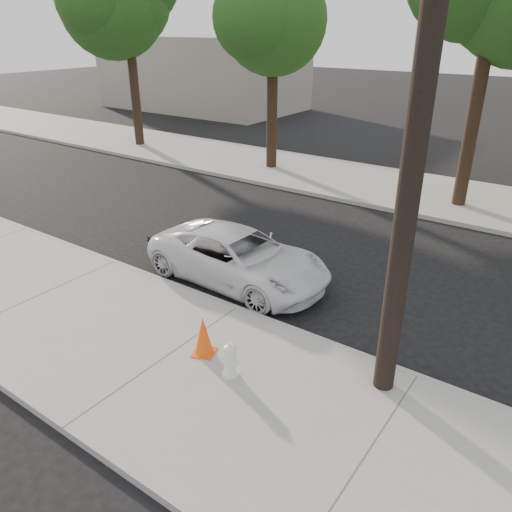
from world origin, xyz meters
name	(u,v)px	position (x,y,z in m)	size (l,w,h in m)	color
ground	(288,277)	(0.00, 0.00, 0.00)	(120.00, 120.00, 0.00)	black
near_sidewalk	(165,360)	(0.00, -4.30, 0.07)	(90.00, 4.40, 0.15)	gray
far_sidewalk	(408,190)	(0.00, 8.50, 0.07)	(90.00, 5.00, 0.15)	gray
curb_near	(237,310)	(0.00, -2.10, 0.07)	(90.00, 0.12, 0.16)	#9E9B93
building_far	(203,73)	(-20.00, 20.00, 2.50)	(14.00, 8.00, 5.00)	gray
utility_pole	(420,111)	(3.60, -2.70, 4.70)	(1.40, 0.34, 9.00)	black
tree_a	(127,5)	(-13.80, 7.85, 6.53)	(4.65, 4.50, 9.00)	black
tree_b	(275,12)	(-5.81, 8.06, 6.15)	(4.34, 4.20, 8.45)	black
police_cruiser	(239,257)	(-0.89, -0.86, 0.64)	(2.13, 4.62, 1.28)	white
fire_hydrant	(230,361)	(1.31, -4.01, 0.45)	(0.33, 0.30, 0.63)	white
traffic_cone	(203,336)	(0.51, -3.78, 0.53)	(0.52, 0.52, 0.78)	#FF4F0D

